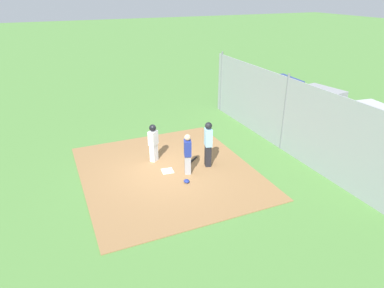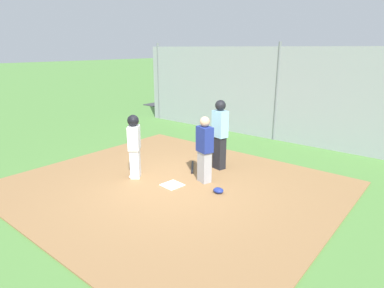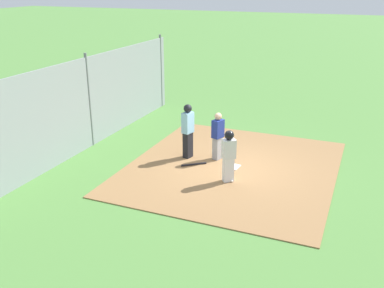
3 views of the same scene
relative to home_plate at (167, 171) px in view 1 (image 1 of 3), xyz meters
The scene contains 14 objects.
ground_plane 0.04m from the home_plate, ahead, with size 140.00×140.00×0.00m, color #51843D.
dirt_infield 0.03m from the home_plate, ahead, with size 7.20×6.40×0.03m, color olive.
home_plate is the anchor object (origin of this frame).
catcher 1.15m from the home_plate, 123.47° to the right, with size 0.44×0.37×1.61m.
umpire 1.92m from the home_plate, 97.01° to the right, with size 0.43×0.35×1.85m.
runner 1.40m from the home_plate, 10.49° to the left, with size 0.44×0.46×1.59m.
baseball_bat 1.25m from the home_plate, 73.33° to the right, with size 0.06×0.06×0.84m, color black.
catcher_mask 1.14m from the home_plate, 162.10° to the right, with size 0.24×0.20×0.12m, color navy.
baseball 1.16m from the home_plate, 16.97° to the left, with size 0.07×0.07×0.07m, color white.
backstop_fence 5.57m from the home_plate, 90.00° to the right, with size 12.00×0.10×3.35m.
parking_lot 9.92m from the home_plate, 90.00° to the right, with size 18.00×5.20×0.04m, color #38383D.
parked_car_white 10.60m from the home_plate, 90.88° to the right, with size 4.37×2.26×1.28m.
parked_car_silver 10.97m from the home_plate, 72.30° to the right, with size 4.42×2.38×1.28m.
parked_car_blue 11.68m from the home_plate, 58.93° to the right, with size 4.31×2.10×1.28m.
Camera 1 is at (-11.06, 3.80, 6.56)m, focal length 32.03 mm.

